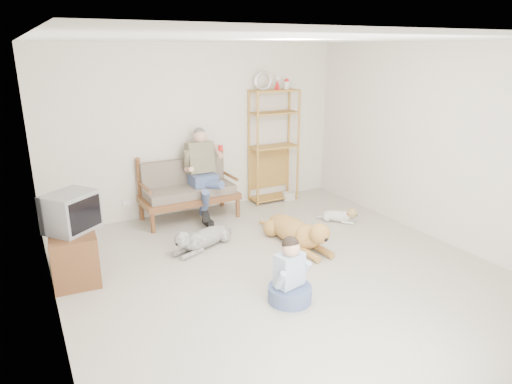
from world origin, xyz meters
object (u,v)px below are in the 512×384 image
loveseat (188,188)px  tv_stand (74,253)px  etagere (274,145)px  golden_retriever (298,232)px

loveseat → tv_stand: 2.28m
loveseat → etagere: size_ratio=0.67×
loveseat → etagere: (1.64, 0.11, 0.51)m
loveseat → tv_stand: (-1.89, -1.25, -0.19)m
loveseat → etagere: etagere is taller
etagere → golden_retriever: bearing=-110.2°
etagere → golden_retriever: 2.14m
etagere → tv_stand: 3.85m
etagere → golden_retriever: (-0.69, -1.86, -0.81)m
tv_stand → golden_retriever: size_ratio=0.60×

